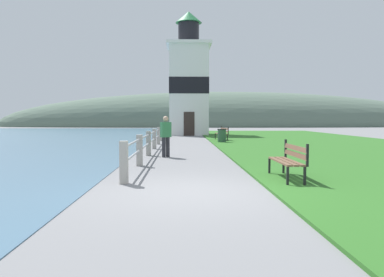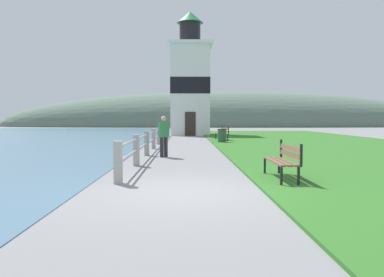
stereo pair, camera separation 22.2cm
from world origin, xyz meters
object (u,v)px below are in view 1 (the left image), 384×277
at_px(trash_bin, 222,136).
at_px(park_bench_near, 289,158).
at_px(person_strolling, 166,135).
at_px(lighthouse, 189,83).
at_px(park_bench_midway, 222,133).

bearing_deg(trash_bin, park_bench_near, -89.37).
distance_m(park_bench_near, person_strolling, 6.32).
bearing_deg(lighthouse, park_bench_near, -85.45).
relative_size(park_bench_near, person_strolling, 1.12).
bearing_deg(park_bench_midway, lighthouse, -83.61).
relative_size(lighthouse, person_strolling, 6.83).
xyz_separation_m(park_bench_near, person_strolling, (-3.15, 5.46, 0.31)).
bearing_deg(park_bench_near, lighthouse, -85.24).
bearing_deg(park_bench_midway, person_strolling, 65.13).
bearing_deg(park_bench_midway, trash_bin, 75.98).
xyz_separation_m(lighthouse, person_strolling, (-1.23, -18.66, -3.71)).
bearing_deg(trash_bin, person_strolling, -110.65).
distance_m(park_bench_midway, lighthouse, 9.74).
xyz_separation_m(person_strolling, trash_bin, (3.01, 7.98, -0.43)).
xyz_separation_m(park_bench_midway, person_strolling, (-3.26, -10.02, 0.31)).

